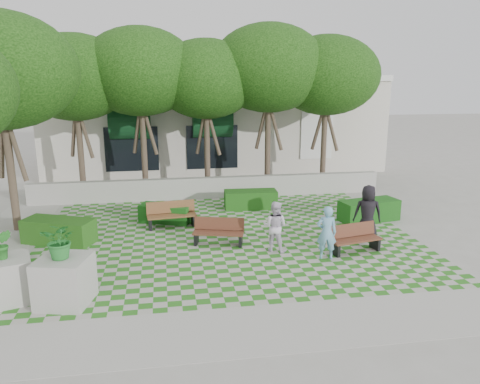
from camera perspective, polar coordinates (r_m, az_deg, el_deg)
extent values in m
plane|color=gray|center=(14.42, -1.00, -6.93)|extent=(90.00, 90.00, 0.00)
plane|color=#2B721E|center=(15.35, -1.54, -5.58)|extent=(12.00, 12.00, 0.00)
cube|color=#9E9B93|center=(10.24, 3.02, -16.26)|extent=(16.00, 2.00, 0.01)
cube|color=#9E9B93|center=(20.18, -3.58, 0.55)|extent=(15.00, 0.36, 0.90)
cube|color=#532C1C|center=(14.44, 13.93, -5.66)|extent=(1.65, 0.80, 0.05)
cube|color=#532C1C|center=(14.54, 13.47, -4.51)|extent=(1.57, 0.43, 0.40)
cube|color=black|center=(14.13, 11.52, -6.84)|extent=(0.18, 0.45, 0.39)
cube|color=black|center=(14.90, 16.12, -6.00)|extent=(0.18, 0.45, 0.39)
cube|color=#4E291B|center=(14.62, -2.66, -5.01)|extent=(1.65, 0.87, 0.05)
cube|color=#4E291B|center=(14.75, -2.54, -3.85)|extent=(1.55, 0.52, 0.40)
cube|color=black|center=(14.80, -5.35, -5.64)|extent=(0.20, 0.45, 0.39)
cube|color=black|center=(14.60, 0.09, -5.85)|extent=(0.20, 0.45, 0.39)
cube|color=brown|center=(16.42, -8.32, -2.88)|extent=(1.73, 0.69, 0.06)
cube|color=brown|center=(16.58, -8.46, -1.80)|extent=(1.69, 0.30, 0.42)
cube|color=black|center=(16.41, -10.90, -3.78)|extent=(0.14, 0.48, 0.41)
cube|color=black|center=(16.58, -5.73, -3.40)|extent=(0.14, 0.48, 0.41)
cube|color=#144713|center=(17.66, 15.43, -2.17)|extent=(2.29, 1.27, 0.76)
cube|color=#184913|center=(18.57, 1.31, -0.92)|extent=(2.10, 0.93, 0.72)
cube|color=#134814|center=(17.08, -9.07, -2.59)|extent=(1.96, 1.37, 0.64)
cube|color=#1C4B14|center=(15.86, -21.21, -4.47)|extent=(2.37, 1.67, 0.77)
cube|color=#9E9B93|center=(11.71, -20.60, -10.10)|extent=(1.35, 1.35, 1.12)
imported|color=#25782D|center=(11.35, -21.03, -5.49)|extent=(0.92, 0.85, 0.87)
cube|color=#9E9B93|center=(12.37, -26.48, -9.54)|extent=(1.32, 1.32, 1.06)
imported|color=#287625|center=(12.07, -26.94, -5.71)|extent=(0.46, 0.41, 0.70)
imported|color=#6FA8CA|center=(13.65, 10.51, -4.89)|extent=(0.64, 0.49, 1.58)
imported|color=black|center=(15.45, 15.29, -2.47)|extent=(1.00, 0.79, 1.80)
imported|color=silver|center=(14.04, 4.27, -4.20)|extent=(0.94, 0.88, 1.55)
cylinder|color=#47382B|center=(21.48, -18.83, 4.38)|extent=(0.26, 0.26, 3.64)
ellipsoid|color=#1E4C11|center=(21.22, -19.54, 13.05)|extent=(4.80, 4.80, 3.60)
cylinder|color=#47382B|center=(21.19, -11.62, 4.95)|extent=(0.26, 0.26, 3.81)
ellipsoid|color=#1E4C11|center=(20.94, -12.09, 14.17)|extent=(5.00, 5.00, 3.75)
cylinder|color=#47382B|center=(21.28, -4.02, 4.94)|extent=(0.26, 0.26, 3.58)
ellipsoid|color=#1E4C11|center=(21.01, -4.18, 13.58)|extent=(4.60, 4.60, 3.45)
cylinder|color=#47382B|center=(21.69, 3.38, 5.57)|extent=(0.26, 0.26, 3.92)
ellipsoid|color=#1E4C11|center=(21.45, 3.52, 14.85)|extent=(5.20, 5.20, 3.90)
cylinder|color=#47382B|center=(22.45, 10.15, 5.38)|extent=(0.26, 0.26, 3.70)
ellipsoid|color=#1E4C11|center=(22.20, 10.52, 13.82)|extent=(4.80, 4.80, 3.60)
cylinder|color=#47382B|center=(17.39, -26.08, 1.82)|extent=(0.26, 0.26, 3.81)
cube|color=beige|center=(27.81, -3.29, 8.58)|extent=(18.00, 8.00, 5.00)
cube|color=white|center=(23.70, -2.30, 13.69)|extent=(18.00, 0.30, 0.30)
cube|color=black|center=(24.98, 9.31, 7.10)|extent=(1.40, 0.10, 2.40)
cylinder|color=#103D1D|center=(23.65, -13.25, 8.47)|extent=(3.00, 1.80, 1.80)
cube|color=black|center=(23.82, -13.06, 5.12)|extent=(2.60, 0.08, 2.20)
cylinder|color=#103D1D|center=(23.73, -3.46, 8.84)|extent=(3.00, 1.80, 1.80)
cube|color=black|center=(23.90, -3.41, 5.49)|extent=(2.60, 0.08, 2.20)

